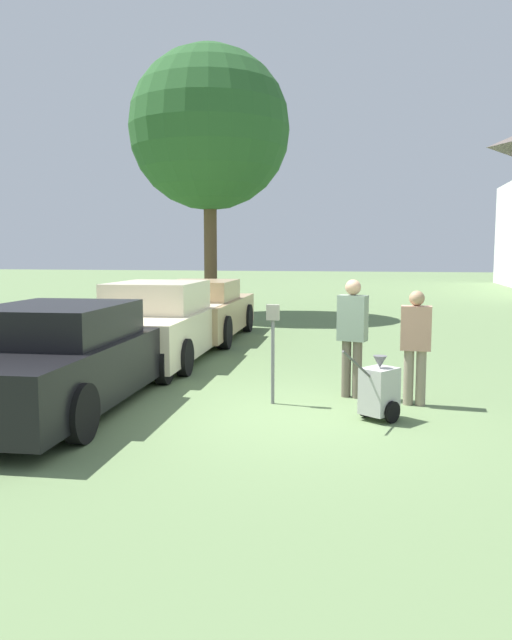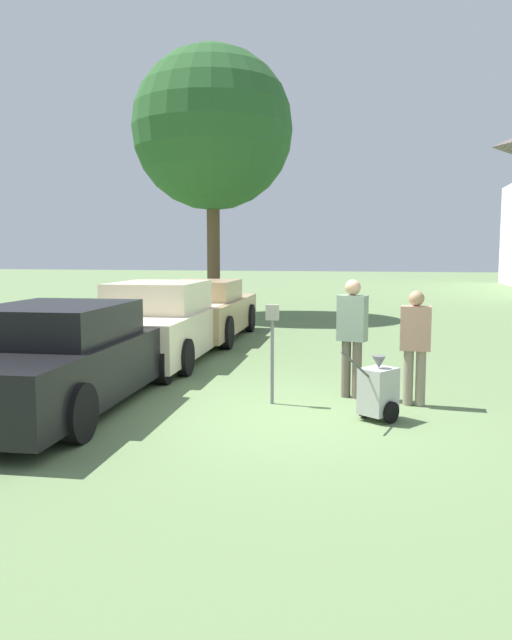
{
  "view_description": "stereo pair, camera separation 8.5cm",
  "coord_description": "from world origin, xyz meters",
  "px_view_note": "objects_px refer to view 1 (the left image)",
  "views": [
    {
      "loc": [
        1.27,
        -8.07,
        2.18
      ],
      "look_at": [
        -0.66,
        1.53,
        1.1
      ],
      "focal_mm": 35.0,
      "sensor_mm": 36.0,
      "label": 1
    },
    {
      "loc": [
        1.36,
        -8.05,
        2.18
      ],
      "look_at": [
        -0.66,
        1.53,
        1.1
      ],
      "focal_mm": 35.0,
      "sensor_mm": 36.0,
      "label": 2
    }
  ],
  "objects_px": {
    "equipment_cart": "(379,391)",
    "person_supervisor": "(416,341)",
    "parking_meter": "(273,335)",
    "parked_car_cream": "(161,324)",
    "parked_car_tan": "(203,311)",
    "parked_car_black": "(64,358)",
    "person_worker": "(352,330)"
  },
  "relations": [
    {
      "from": "equipment_cart",
      "to": "person_supervisor",
      "type": "bearing_deg",
      "value": 96.82
    },
    {
      "from": "parking_meter",
      "to": "equipment_cart",
      "type": "xyz_separation_m",
      "value": [
        1.5,
        -0.58,
        -0.61
      ]
    },
    {
      "from": "parked_car_cream",
      "to": "parking_meter",
      "type": "relative_size",
      "value": 3.66
    },
    {
      "from": "parked_car_cream",
      "to": "equipment_cart",
      "type": "xyz_separation_m",
      "value": [
        4.34,
        -3.76,
        -0.34
      ]
    },
    {
      "from": "parked_car_cream",
      "to": "equipment_cart",
      "type": "distance_m",
      "value": 5.75
    },
    {
      "from": "parked_car_tan",
      "to": "parking_meter",
      "type": "xyz_separation_m",
      "value": [
        2.84,
        -6.21,
        0.3
      ]
    },
    {
      "from": "parked_car_tan",
      "to": "equipment_cart",
      "type": "xyz_separation_m",
      "value": [
        4.34,
        -6.79,
        -0.31
      ]
    },
    {
      "from": "parked_car_black",
      "to": "person_worker",
      "type": "bearing_deg",
      "value": 16.13
    },
    {
      "from": "equipment_cart",
      "to": "person_worker",
      "type": "bearing_deg",
      "value": 144.36
    },
    {
      "from": "parking_meter",
      "to": "parked_car_black",
      "type": "bearing_deg",
      "value": -165.44
    },
    {
      "from": "parked_car_tan",
      "to": "person_supervisor",
      "type": "xyz_separation_m",
      "value": [
        4.84,
        -5.89,
        0.23
      ]
    },
    {
      "from": "parked_car_black",
      "to": "parking_meter",
      "type": "height_order",
      "value": "parked_car_black"
    },
    {
      "from": "parked_car_black",
      "to": "parking_meter",
      "type": "distance_m",
      "value": 2.95
    },
    {
      "from": "parked_car_cream",
      "to": "equipment_cart",
      "type": "bearing_deg",
      "value": -43.71
    },
    {
      "from": "person_supervisor",
      "to": "person_worker",
      "type": "bearing_deg",
      "value": -14.95
    },
    {
      "from": "person_supervisor",
      "to": "equipment_cart",
      "type": "xyz_separation_m",
      "value": [
        -0.49,
        -0.9,
        -0.54
      ]
    },
    {
      "from": "equipment_cart",
      "to": "parked_car_tan",
      "type": "bearing_deg",
      "value": 158.13
    },
    {
      "from": "parked_car_black",
      "to": "person_supervisor",
      "type": "distance_m",
      "value": 4.96
    },
    {
      "from": "parked_car_black",
      "to": "person_supervisor",
      "type": "relative_size",
      "value": 3.24
    },
    {
      "from": "person_worker",
      "to": "person_supervisor",
      "type": "xyz_separation_m",
      "value": [
        0.9,
        -0.3,
        -0.09
      ]
    },
    {
      "from": "person_supervisor",
      "to": "equipment_cart",
      "type": "relative_size",
      "value": 1.64
    },
    {
      "from": "parked_car_tan",
      "to": "person_worker",
      "type": "distance_m",
      "value": 6.85
    },
    {
      "from": "parked_car_cream",
      "to": "parked_car_black",
      "type": "bearing_deg",
      "value": -92.86
    },
    {
      "from": "parking_meter",
      "to": "person_supervisor",
      "type": "relative_size",
      "value": 0.87
    },
    {
      "from": "parked_car_cream",
      "to": "parking_meter",
      "type": "bearing_deg",
      "value": -51.01
    },
    {
      "from": "parked_car_tan",
      "to": "parked_car_black",
      "type": "bearing_deg",
      "value": -92.85
    },
    {
      "from": "parked_car_tan",
      "to": "person_worker",
      "type": "bearing_deg",
      "value": -57.71
    },
    {
      "from": "parked_car_black",
      "to": "parked_car_tan",
      "type": "bearing_deg",
      "value": 87.15
    },
    {
      "from": "parked_car_cream",
      "to": "person_supervisor",
      "type": "height_order",
      "value": "person_supervisor"
    },
    {
      "from": "person_supervisor",
      "to": "parked_car_tan",
      "type": "bearing_deg",
      "value": -47.14
    },
    {
      "from": "person_worker",
      "to": "equipment_cart",
      "type": "xyz_separation_m",
      "value": [
        0.41,
        -1.2,
        -0.63
      ]
    },
    {
      "from": "parked_car_tan",
      "to": "person_supervisor",
      "type": "relative_size",
      "value": 3.07
    }
  ]
}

